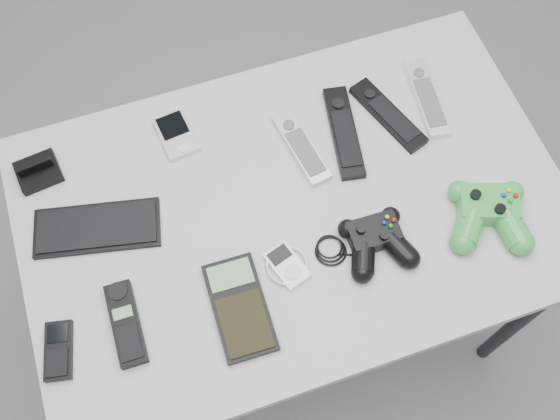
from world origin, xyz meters
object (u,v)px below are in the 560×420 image
object	(u,v)px
remote_black_b	(388,115)
controller_green	(489,212)
mobile_phone	(58,350)
controller_black	(376,239)
pda	(176,135)
remote_silver_b	(426,97)
pda_keyboard	(97,228)
desk	(293,219)
calculator	(240,307)
cordless_handset	(126,323)
mp3_player	(287,265)
remote_silver_a	(301,147)
remote_black_a	(344,132)

from	to	relation	value
remote_black_b	controller_green	world-z (taller)	controller_green
mobile_phone	controller_black	bearing A→B (deg)	12.72
pda	remote_silver_b	world-z (taller)	remote_silver_b
pda_keyboard	remote_black_b	size ratio (longest dim) A/B	1.23
desk	controller_black	world-z (taller)	controller_black
remote_black_b	calculator	size ratio (longest dim) A/B	1.03
pda_keyboard	cordless_handset	bearing A→B (deg)	-75.12
pda_keyboard	cordless_handset	size ratio (longest dim) A/B	1.55
pda_keyboard	controller_black	size ratio (longest dim) A/B	1.05
remote_black_b	remote_silver_b	distance (m)	0.10
remote_silver_b	mp3_player	xyz separation A→B (m)	(-0.41, -0.26, -0.00)
remote_silver_b	cordless_handset	distance (m)	0.77
pda_keyboard	cordless_handset	xyz separation A→B (m)	(0.01, -0.21, 0.00)
controller_black	cordless_handset	bearing A→B (deg)	-178.09
mobile_phone	controller_black	world-z (taller)	controller_black
pda_keyboard	mp3_player	world-z (taller)	same
desk	controller_green	world-z (taller)	controller_green
remote_black_b	calculator	distance (m)	0.52
pda	remote_silver_a	world-z (taller)	remote_silver_a
remote_black_b	cordless_handset	world-z (taller)	cordless_handset
desk	pda_keyboard	xyz separation A→B (m)	(-0.38, 0.08, 0.07)
desk	cordless_handset	xyz separation A→B (m)	(-0.37, -0.13, 0.07)
mobile_phone	remote_silver_b	bearing A→B (deg)	30.40
remote_black_b	mp3_player	size ratio (longest dim) A/B	2.30
pda_keyboard	calculator	distance (m)	0.32
remote_silver_a	controller_black	bearing A→B (deg)	-83.77
calculator	pda_keyboard	bearing A→B (deg)	133.10
remote_silver_b	mobile_phone	size ratio (longest dim) A/B	1.86
remote_silver_b	remote_silver_a	bearing A→B (deg)	-167.36
controller_green	calculator	bearing A→B (deg)	-157.83
pda	calculator	distance (m)	0.40
controller_black	controller_green	xyz separation A→B (m)	(0.23, -0.02, 0.00)
remote_black_a	controller_black	size ratio (longest dim) A/B	0.94
remote_black_a	controller_black	xyz separation A→B (m)	(-0.03, -0.25, 0.01)
desk	calculator	xyz separation A→B (m)	(-0.16, -0.17, 0.07)
desk	controller_green	xyz separation A→B (m)	(0.35, -0.15, 0.09)
mobile_phone	controller_green	distance (m)	0.84
remote_black_a	calculator	xyz separation A→B (m)	(-0.32, -0.29, -0.00)
mobile_phone	calculator	xyz separation A→B (m)	(0.33, -0.03, 0.00)
remote_silver_a	controller_black	xyz separation A→B (m)	(0.06, -0.25, 0.01)
pda_keyboard	pda	distance (m)	0.25
remote_silver_b	cordless_handset	world-z (taller)	cordless_handset
remote_silver_b	calculator	bearing A→B (deg)	-141.80
pda	mp3_player	bearing A→B (deg)	-77.07
remote_black_a	remote_silver_b	world-z (taller)	remote_black_a
remote_black_a	mobile_phone	bearing A→B (deg)	-147.83
remote_black_a	controller_green	size ratio (longest dim) A/B	1.28
calculator	mp3_player	size ratio (longest dim) A/B	2.23
remote_silver_a	calculator	size ratio (longest dim) A/B	0.94
desk	mp3_player	bearing A→B (deg)	-115.13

